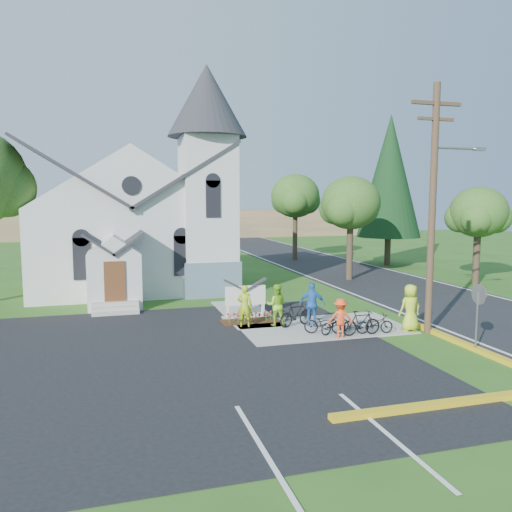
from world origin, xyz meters
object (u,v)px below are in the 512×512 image
object	(u,v)px
bike_0	(325,323)
bike_3	(361,323)
cyclist_2	(312,304)
cyclist_3	(340,318)
cyclist_1	(276,305)
bike_4	(375,324)
church_sign	(245,296)
cyclist_0	(245,306)
cyclist_4	(410,308)
bike_1	(296,314)
utility_pole	(434,201)
bike_2	(335,324)
stop_sign	(478,303)

from	to	relation	value
bike_0	bike_3	size ratio (longest dim) A/B	0.99
cyclist_2	bike_0	bearing A→B (deg)	111.39
cyclist_2	cyclist_3	world-z (taller)	cyclist_2
cyclist_1	bike_4	xyz separation A→B (m)	(3.42, -2.36, -0.50)
church_sign	cyclist_0	size ratio (longest dim) A/B	1.22
cyclist_4	bike_1	bearing A→B (deg)	-26.40
cyclist_3	bike_4	size ratio (longest dim) A/B	1.00
bike_1	cyclist_4	size ratio (longest dim) A/B	0.89
utility_pole	bike_0	xyz separation A→B (m)	(-4.25, 0.91, -4.92)
bike_1	cyclist_2	world-z (taller)	cyclist_2
bike_2	church_sign	bearing A→B (deg)	15.79
church_sign	cyclist_4	size ratio (longest dim) A/B	1.13
bike_3	bike_4	world-z (taller)	bike_3
church_sign	stop_sign	world-z (taller)	stop_sign
utility_pole	bike_0	world-z (taller)	utility_pole
church_sign	bike_3	xyz separation A→B (m)	(3.62, -4.40, -0.47)
church_sign	bike_1	xyz separation A→B (m)	(1.63, -2.32, -0.46)
stop_sign	bike_1	bearing A→B (deg)	134.58
bike_4	cyclist_0	bearing A→B (deg)	70.08
bike_0	cyclist_3	world-z (taller)	cyclist_3
utility_pole	cyclist_3	bearing A→B (deg)	175.55
cyclist_2	bike_2	bearing A→B (deg)	127.58
bike_3	bike_4	bearing A→B (deg)	-82.29
utility_pole	bike_1	distance (m)	7.30
bike_0	cyclist_3	size ratio (longest dim) A/B	1.07
cyclist_0	bike_3	size ratio (longest dim) A/B	1.07
bike_2	bike_4	bearing A→B (deg)	-125.36
bike_1	cyclist_4	bearing A→B (deg)	-133.64
bike_0	cyclist_4	bearing A→B (deg)	-74.88
cyclist_2	cyclist_3	size ratio (longest dim) A/B	1.22
bike_2	stop_sign	bearing A→B (deg)	-151.73
bike_2	bike_4	size ratio (longest dim) A/B	1.00
church_sign	cyclist_1	xyz separation A→B (m)	(0.86, -1.95, -0.08)
cyclist_3	bike_3	distance (m)	0.95
cyclist_0	cyclist_2	xyz separation A→B (m)	(2.83, -0.63, 0.04)
church_sign	bike_1	bearing A→B (deg)	-54.94
utility_pole	bike_0	distance (m)	6.56
bike_0	bike_4	distance (m)	2.03
utility_pole	stop_sign	xyz separation A→B (m)	(0.07, -2.70, -3.62)
bike_0	cyclist_2	xyz separation A→B (m)	(0.02, 1.39, 0.51)
cyclist_1	cyclist_2	xyz separation A→B (m)	(1.47, -0.45, 0.04)
cyclist_0	bike_4	bearing A→B (deg)	171.16
bike_2	cyclist_1	bearing A→B (deg)	24.82
stop_sign	cyclist_3	distance (m)	5.03
utility_pole	bike_0	bearing A→B (deg)	167.93
cyclist_0	bike_4	distance (m)	5.43
cyclist_0	bike_1	world-z (taller)	cyclist_0
stop_sign	bike_3	world-z (taller)	stop_sign
church_sign	cyclist_1	world-z (taller)	cyclist_1
cyclist_3	utility_pole	bearing A→B (deg)	-168.94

